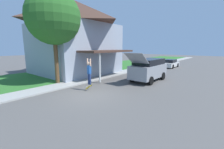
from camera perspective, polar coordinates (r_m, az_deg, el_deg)
The scene contains 9 objects.
ground_plane at distance 10.77m, azimuth -8.69°, elevation -7.58°, with size 120.00×120.00×0.00m, color #54514F.
lawn at distance 20.49m, azimuth -11.20°, elevation 1.05°, with size 10.00×80.00×0.08m.
sidewalk at distance 17.36m, azimuth -1.92°, elevation -0.39°, with size 1.80×80.00×0.10m.
house at distance 19.98m, azimuth -14.10°, elevation 14.08°, with size 11.41×9.60×8.88m.
lawn_tree_near at distance 14.40m, azimuth -21.40°, elevation 19.46°, with size 4.57×4.57×7.97m.
suv_parked at distance 15.13m, azimuth 13.72°, elevation 2.07°, with size 2.12×5.30×2.85m.
car_down_street at distance 26.45m, azimuth 21.26°, elevation 3.90°, with size 1.87×4.15×1.31m.
skateboarder at distance 11.38m, azimuth -8.68°, elevation 1.23°, with size 0.41×0.23×1.98m.
skateboard at distance 11.76m, azimuth -8.84°, elevation -4.68°, with size 0.33×0.79×0.32m.
Camera 1 is at (7.68, -6.79, 3.31)m, focal length 24.00 mm.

